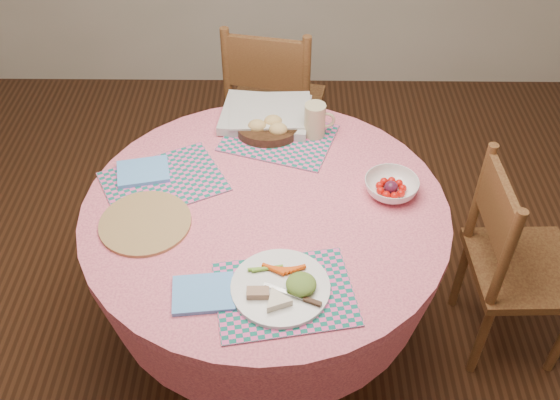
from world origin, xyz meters
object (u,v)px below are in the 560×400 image
Objects in this scene: dining_table at (266,246)px; latte_mug at (316,120)px; wicker_trivet at (145,223)px; fruit_bowl at (391,187)px; bread_bowl at (268,129)px; dinner_plate at (283,287)px; chair_right at (513,261)px; chair_back at (273,105)px.

latte_mug is (0.18, 0.40, 0.27)m from dining_table.
wicker_trivet is 0.83m from fruit_bowl.
latte_mug is at bearing 65.75° from dining_table.
bread_bowl reaches higher than fruit_bowl.
fruit_bowl reaches higher than dining_table.
dining_table is 0.49m from fruit_bowl.
dining_table is 9.31× the size of latte_mug.
dinner_plate is 2.19× the size of latte_mug.
latte_mug reaches higher than chair_right.
bread_bowl is 0.18m from latte_mug.
fruit_bowl is (0.43, 0.07, 0.22)m from dining_table.
chair_right is at bearing 144.44° from chair_back.
bread_bowl is 1.00× the size of fruit_bowl.
latte_mug reaches higher than bread_bowl.
chair_back reaches higher than fruit_bowl.
dining_table is 0.45m from bread_bowl.
chair_right is (0.91, 0.03, -0.10)m from dining_table.
dinner_plate is (-0.85, -0.39, 0.32)m from chair_right.
chair_back reaches higher than chair_right.
chair_right is 3.79× the size of bread_bowl.
dinner_plate reaches higher than dining_table.
bread_bowl is at bearing -179.05° from latte_mug.
chair_right is at bearing 5.06° from wicker_trivet.
dining_table is at bearing -114.25° from latte_mug.
chair_right is 0.90m from latte_mug.
chair_back is 0.70m from latte_mug.
bread_bowl is 0.54m from fruit_bowl.
chair_back is 4.08× the size of fruit_bowl.
chair_back is at bearing 41.74° from chair_right.
dining_table is at bearing -90.09° from bread_bowl.
latte_mug is at bearing 0.95° from bread_bowl.
dining_table is at bearing 12.85° from wicker_trivet.
dining_table is 4.13× the size of wicker_trivet.
fruit_bowl is (0.42, -0.92, 0.29)m from chair_back.
chair_back reaches higher than wicker_trivet.
wicker_trivet is 1.30× the size of fruit_bowl.
chair_right is at bearing -26.77° from latte_mug.
wicker_trivet is 1.03× the size of dinner_plate.
chair_back reaches higher than dining_table.
chair_back is 4.08× the size of bread_bowl.
fruit_bowl is at bearing 9.43° from dining_table.
chair_back is 1.05m from fruit_bowl.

